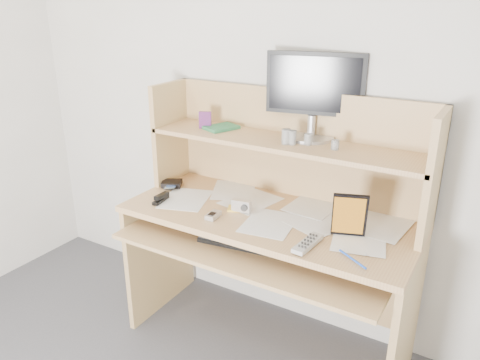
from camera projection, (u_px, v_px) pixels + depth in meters
The scene contains 19 objects.
back_wall at pixel (300, 99), 2.31m from camera, with size 3.60×0.04×2.50m, color silver.
desk at pixel (275, 219), 2.31m from camera, with size 1.40×0.70×1.30m.
paper_clutter at pixel (268, 214), 2.23m from camera, with size 1.32×0.54×0.01m, color silver.
keyboard at pixel (245, 241), 2.17m from camera, with size 0.44×0.21×0.03m.
tv_remote at pixel (308, 243), 1.93m from camera, with size 0.05×0.19×0.02m, color #ABABA6.
flip_phone at pixel (213, 214), 2.19m from camera, with size 0.05×0.09×0.02m, color silver.
stapler at pixel (161, 197), 2.36m from camera, with size 0.03×0.12×0.04m, color black.
wallet at pixel (172, 183), 2.56m from camera, with size 0.10×0.09×0.03m, color black.
sticky_note_pad at pixel (235, 208), 2.28m from camera, with size 0.07×0.07×0.01m, color #CFDC39.
digital_camera at pixel (242, 205), 2.24m from camera, with size 0.09×0.04×0.06m, color silver.
game_case at pixel (350, 215), 1.97m from camera, with size 0.15×0.02×0.20m, color black.
blue_pen at pixel (352, 259), 1.82m from camera, with size 0.01×0.01×0.16m, color #1844B8.
card_box at pixel (205, 120), 2.43m from camera, with size 0.06×0.02×0.09m, color #A91B16.
shelf_book at pixel (221, 127), 2.42m from camera, with size 0.12×0.16×0.02m, color #327D53.
chip_stack_a at pixel (308, 139), 2.15m from camera, with size 0.04×0.04×0.05m, color black.
chip_stack_b at pixel (286, 137), 2.16m from camera, with size 0.04×0.04×0.07m, color white.
chip_stack_c at pixel (335, 145), 2.09m from camera, with size 0.04×0.04×0.04m, color black.
chip_stack_d at pixel (292, 138), 2.15m from camera, with size 0.04×0.04×0.07m, color white.
monitor at pixel (314, 93), 2.20m from camera, with size 0.47×0.23×0.40m.
Camera 1 is at (0.92, -0.33, 1.70)m, focal length 35.00 mm.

